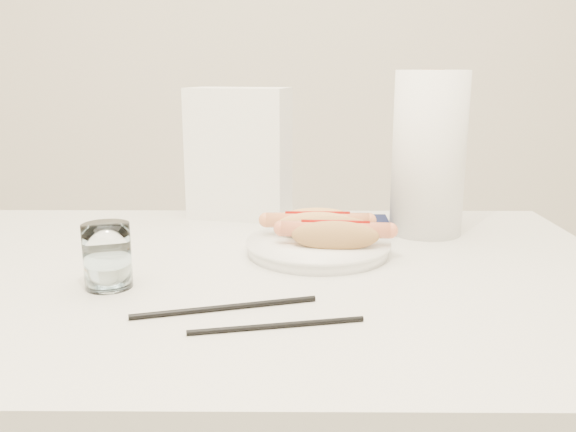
{
  "coord_description": "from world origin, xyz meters",
  "views": [
    {
      "loc": [
        0.07,
        -0.88,
        1.05
      ],
      "look_at": [
        0.07,
        0.06,
        0.82
      ],
      "focal_mm": 37.48,
      "sensor_mm": 36.0,
      "label": 1
    }
  ],
  "objects_px": {
    "table": "(245,305)",
    "napkin_box": "(239,153)",
    "hotdog_right": "(335,234)",
    "hotdog_left": "(317,224)",
    "paper_towel_roll": "(429,154)",
    "plate": "(318,248)",
    "water_glass": "(107,256)"
  },
  "relations": [
    {
      "from": "hotdog_right",
      "to": "water_glass",
      "type": "distance_m",
      "value": 0.36
    },
    {
      "from": "table",
      "to": "hotdog_left",
      "type": "xyz_separation_m",
      "value": [
        0.12,
        0.12,
        0.1
      ]
    },
    {
      "from": "hotdog_right",
      "to": "paper_towel_roll",
      "type": "xyz_separation_m",
      "value": [
        0.18,
        0.16,
        0.11
      ]
    },
    {
      "from": "hotdog_left",
      "to": "paper_towel_roll",
      "type": "xyz_separation_m",
      "value": [
        0.21,
        0.1,
        0.11
      ]
    },
    {
      "from": "plate",
      "to": "water_glass",
      "type": "distance_m",
      "value": 0.34
    },
    {
      "from": "hotdog_right",
      "to": "water_glass",
      "type": "relative_size",
      "value": 1.92
    },
    {
      "from": "hotdog_right",
      "to": "napkin_box",
      "type": "bearing_deg",
      "value": 125.52
    },
    {
      "from": "table",
      "to": "water_glass",
      "type": "distance_m",
      "value": 0.23
    },
    {
      "from": "hotdog_left",
      "to": "water_glass",
      "type": "relative_size",
      "value": 1.92
    },
    {
      "from": "napkin_box",
      "to": "plate",
      "type": "bearing_deg",
      "value": -47.5
    },
    {
      "from": "hotdog_left",
      "to": "water_glass",
      "type": "bearing_deg",
      "value": -146.5
    },
    {
      "from": "hotdog_left",
      "to": "napkin_box",
      "type": "distance_m",
      "value": 0.29
    },
    {
      "from": "hotdog_left",
      "to": "water_glass",
      "type": "height_order",
      "value": "water_glass"
    },
    {
      "from": "table",
      "to": "hotdog_left",
      "type": "relative_size",
      "value": 6.8
    },
    {
      "from": "table",
      "to": "napkin_box",
      "type": "bearing_deg",
      "value": 95.74
    },
    {
      "from": "hotdog_left",
      "to": "paper_towel_roll",
      "type": "height_order",
      "value": "paper_towel_roll"
    },
    {
      "from": "hotdog_right",
      "to": "napkin_box",
      "type": "relative_size",
      "value": 0.67
    },
    {
      "from": "table",
      "to": "plate",
      "type": "bearing_deg",
      "value": 34.64
    },
    {
      "from": "plate",
      "to": "paper_towel_roll",
      "type": "xyz_separation_m",
      "value": [
        0.21,
        0.14,
        0.14
      ]
    },
    {
      "from": "paper_towel_roll",
      "to": "napkin_box",
      "type": "bearing_deg",
      "value": 160.13
    },
    {
      "from": "table",
      "to": "napkin_box",
      "type": "xyz_separation_m",
      "value": [
        -0.04,
        0.35,
        0.19
      ]
    },
    {
      "from": "napkin_box",
      "to": "hotdog_right",
      "type": "bearing_deg",
      "value": -45.77
    },
    {
      "from": "table",
      "to": "hotdog_left",
      "type": "height_order",
      "value": "hotdog_left"
    },
    {
      "from": "water_glass",
      "to": "plate",
      "type": "bearing_deg",
      "value": 28.0
    },
    {
      "from": "hotdog_left",
      "to": "hotdog_right",
      "type": "bearing_deg",
      "value": -66.14
    },
    {
      "from": "hotdog_left",
      "to": "napkin_box",
      "type": "relative_size",
      "value": 0.66
    },
    {
      "from": "table",
      "to": "napkin_box",
      "type": "relative_size",
      "value": 4.51
    },
    {
      "from": "hotdog_left",
      "to": "hotdog_right",
      "type": "height_order",
      "value": "same"
    },
    {
      "from": "napkin_box",
      "to": "table",
      "type": "bearing_deg",
      "value": -71.3
    },
    {
      "from": "plate",
      "to": "water_glass",
      "type": "height_order",
      "value": "water_glass"
    },
    {
      "from": "hotdog_left",
      "to": "paper_towel_roll",
      "type": "relative_size",
      "value": 0.59
    },
    {
      "from": "hotdog_right",
      "to": "paper_towel_roll",
      "type": "height_order",
      "value": "paper_towel_roll"
    }
  ]
}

